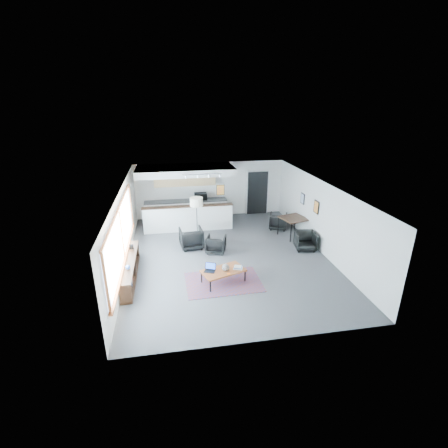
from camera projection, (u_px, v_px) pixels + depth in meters
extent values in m
cube|color=#464648|center=(227.00, 256.00, 11.79)|extent=(7.00, 9.00, 0.01)
cube|color=white|center=(228.00, 186.00, 10.85)|extent=(7.00, 9.00, 0.01)
cube|color=silver|center=(210.00, 190.00, 15.46)|extent=(7.00, 0.01, 2.60)
cube|color=silver|center=(264.00, 294.00, 7.18)|extent=(7.00, 0.01, 2.60)
cube|color=silver|center=(124.00, 229.00, 10.76)|extent=(0.01, 9.00, 2.60)
cube|color=silver|center=(321.00, 217.00, 11.88)|extent=(0.01, 9.00, 2.60)
cube|color=#8CBFFF|center=(121.00, 234.00, 9.87)|extent=(0.02, 5.80, 1.55)
cube|color=brown|center=(125.00, 257.00, 10.16)|extent=(0.10, 5.95, 0.06)
cube|color=brown|center=(119.00, 209.00, 9.58)|extent=(0.06, 5.95, 0.06)
cube|color=brown|center=(106.00, 284.00, 7.20)|extent=(0.06, 0.06, 1.60)
cube|color=brown|center=(122.00, 234.00, 9.87)|extent=(0.06, 0.06, 1.60)
cube|color=brown|center=(130.00, 205.00, 12.53)|extent=(0.06, 0.06, 1.60)
cube|color=#311C11|center=(129.00, 261.00, 10.12)|extent=(0.35, 3.00, 0.05)
cube|color=#311C11|center=(131.00, 277.00, 10.32)|extent=(0.35, 3.00, 0.05)
cube|color=#311C11|center=(125.00, 294.00, 8.89)|extent=(0.33, 0.04, 0.55)
cube|color=#311C11|center=(130.00, 269.00, 10.22)|extent=(0.33, 0.04, 0.55)
cube|color=#311C11|center=(134.00, 249.00, 11.56)|extent=(0.33, 0.04, 0.55)
cube|color=#3359A5|center=(127.00, 296.00, 9.08)|extent=(0.18, 0.04, 0.20)
cube|color=silver|center=(127.00, 293.00, 9.24)|extent=(0.18, 0.04, 0.22)
cube|color=maroon|center=(128.00, 289.00, 9.39)|extent=(0.18, 0.04, 0.24)
cube|color=#311C11|center=(128.00, 286.00, 9.55)|extent=(0.18, 0.04, 0.20)
cube|color=#3359A5|center=(129.00, 283.00, 9.71)|extent=(0.18, 0.04, 0.22)
cube|color=silver|center=(129.00, 280.00, 9.86)|extent=(0.18, 0.04, 0.24)
cube|color=maroon|center=(130.00, 278.00, 10.02)|extent=(0.18, 0.04, 0.20)
cube|color=#311C11|center=(131.00, 275.00, 10.17)|extent=(0.18, 0.04, 0.22)
cube|color=#3359A5|center=(131.00, 272.00, 10.33)|extent=(0.18, 0.03, 0.24)
cube|color=silver|center=(132.00, 270.00, 10.49)|extent=(0.18, 0.03, 0.20)
cube|color=maroon|center=(132.00, 267.00, 10.64)|extent=(0.18, 0.03, 0.22)
cube|color=#311C11|center=(132.00, 264.00, 10.80)|extent=(0.18, 0.04, 0.24)
cube|color=black|center=(131.00, 247.00, 10.81)|extent=(0.14, 0.02, 0.18)
sphere|color=#264C99|center=(128.00, 267.00, 9.54)|extent=(0.14, 0.14, 0.14)
cube|color=white|center=(188.00, 219.00, 13.88)|extent=(3.80, 0.25, 1.10)
cube|color=#311C11|center=(188.00, 206.00, 13.68)|extent=(3.85, 0.32, 0.04)
cube|color=white|center=(186.00, 210.00, 15.25)|extent=(3.80, 0.60, 0.90)
cube|color=#2D2D2D|center=(186.00, 201.00, 15.08)|extent=(3.82, 0.62, 0.04)
cube|color=tan|center=(185.00, 178.00, 14.85)|extent=(2.80, 0.35, 0.70)
cube|color=white|center=(185.00, 170.00, 14.02)|extent=(4.20, 1.80, 0.30)
cube|color=black|center=(220.00, 190.00, 13.68)|extent=(0.35, 0.03, 0.45)
cube|color=orange|center=(221.00, 190.00, 13.67)|extent=(0.30, 0.01, 0.40)
cube|color=black|center=(257.00, 193.00, 15.84)|extent=(1.00, 0.12, 2.10)
cube|color=white|center=(247.00, 193.00, 15.77)|extent=(0.06, 0.10, 2.10)
cube|color=white|center=(267.00, 192.00, 15.93)|extent=(0.06, 0.10, 2.10)
cube|color=white|center=(258.00, 171.00, 15.47)|extent=(1.10, 0.10, 0.06)
cube|color=silver|center=(203.00, 174.00, 12.79)|extent=(1.60, 0.04, 0.04)
cylinder|color=silver|center=(186.00, 177.00, 12.72)|extent=(0.07, 0.07, 0.09)
cylinder|color=silver|center=(198.00, 176.00, 12.79)|extent=(0.07, 0.07, 0.09)
cylinder|color=silver|center=(209.00, 176.00, 12.86)|extent=(0.07, 0.07, 0.09)
cylinder|color=silver|center=(220.00, 176.00, 12.93)|extent=(0.07, 0.07, 0.09)
cube|color=black|center=(316.00, 207.00, 12.16)|extent=(0.03, 0.38, 0.48)
cube|color=orange|center=(316.00, 207.00, 12.15)|extent=(0.00, 0.32, 0.42)
cube|color=black|center=(303.00, 199.00, 13.37)|extent=(0.03, 0.34, 0.44)
cube|color=#859FC5|center=(302.00, 199.00, 13.37)|extent=(0.00, 0.28, 0.38)
cube|color=#512E3F|center=(223.00, 282.00, 10.11)|extent=(2.35, 1.63, 0.01)
cube|color=brown|center=(223.00, 271.00, 9.97)|extent=(1.47, 1.10, 0.05)
cube|color=black|center=(210.00, 287.00, 9.52)|extent=(0.04, 0.04, 0.38)
cube|color=black|center=(201.00, 277.00, 10.01)|extent=(0.04, 0.04, 0.38)
cube|color=black|center=(245.00, 276.00, 10.08)|extent=(0.04, 0.04, 0.38)
cube|color=black|center=(235.00, 268.00, 10.57)|extent=(0.04, 0.04, 0.38)
cube|color=black|center=(228.00, 276.00, 9.73)|extent=(1.19, 0.45, 0.03)
cube|color=black|center=(219.00, 267.00, 10.22)|extent=(1.19, 0.45, 0.03)
cube|color=black|center=(210.00, 271.00, 9.88)|extent=(0.39, 0.34, 0.02)
cube|color=black|center=(211.00, 266.00, 9.94)|extent=(0.32, 0.17, 0.21)
cube|color=blue|center=(211.00, 266.00, 9.94)|extent=(0.29, 0.15, 0.18)
sphere|color=gray|center=(225.00, 267.00, 9.88)|extent=(0.22, 0.22, 0.22)
cube|color=silver|center=(238.00, 268.00, 10.05)|extent=(0.33, 0.30, 0.03)
cube|color=#3359A5|center=(238.00, 267.00, 10.03)|extent=(0.30, 0.27, 0.03)
cube|color=silver|center=(238.00, 267.00, 10.01)|extent=(0.27, 0.25, 0.03)
cube|color=#E5590C|center=(229.00, 274.00, 9.74)|extent=(0.10, 0.10, 0.01)
imported|color=black|center=(191.00, 237.00, 12.33)|extent=(0.90, 0.85, 0.85)
imported|color=black|center=(216.00, 243.00, 11.99)|extent=(0.84, 0.82, 0.70)
cylinder|color=black|center=(198.00, 239.00, 13.19)|extent=(0.39, 0.39, 0.03)
cylinder|color=black|center=(197.00, 222.00, 12.91)|extent=(0.03, 0.03, 1.49)
cylinder|color=#F5E8CA|center=(196.00, 202.00, 12.62)|extent=(0.63, 0.63, 0.33)
cube|color=#311C11|center=(294.00, 218.00, 13.20)|extent=(1.20, 1.20, 0.04)
cylinder|color=black|center=(291.00, 233.00, 12.81)|extent=(0.05, 0.05, 0.78)
cylinder|color=black|center=(278.00, 226.00, 13.54)|extent=(0.05, 0.05, 0.78)
cylinder|color=black|center=(308.00, 229.00, 13.16)|extent=(0.05, 0.05, 0.78)
cylinder|color=black|center=(295.00, 223.00, 13.89)|extent=(0.05, 0.05, 0.78)
imported|color=black|center=(305.00, 241.00, 12.22)|extent=(0.72, 0.68, 0.65)
imported|color=black|center=(278.00, 222.00, 14.18)|extent=(0.80, 0.77, 0.64)
imported|color=black|center=(201.00, 196.00, 15.12)|extent=(0.57, 0.31, 0.38)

